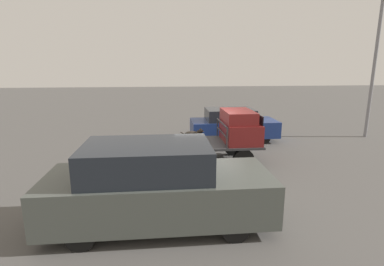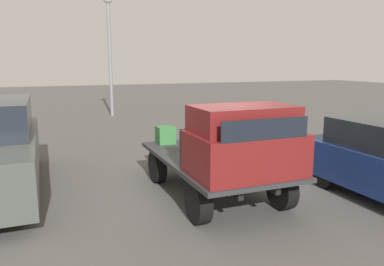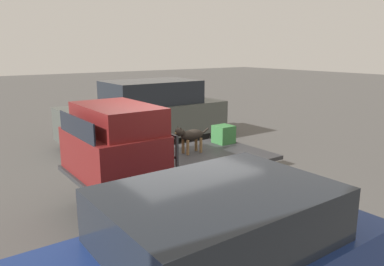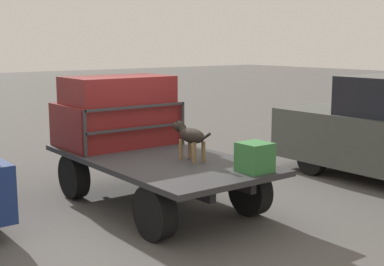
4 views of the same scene
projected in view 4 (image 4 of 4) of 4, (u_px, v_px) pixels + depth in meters
The scene contains 6 objects.
ground_plane at pixel (158, 206), 8.47m from camera, with size 80.00×80.00×0.00m, color #514F4C.
flatbed_truck at pixel (157, 170), 8.38m from camera, with size 3.92×2.02×0.80m.
truck_cab at pixel (116, 112), 9.23m from camera, with size 1.26×1.90×1.19m.
truck_headboard at pixel (137, 121), 8.71m from camera, with size 0.04×1.90×0.74m.
dog at pixel (190, 135), 8.02m from camera, with size 0.87×0.23×0.61m.
cargo_crate at pixel (255, 157), 7.31m from camera, with size 0.41×0.41×0.41m.
Camera 4 is at (-6.82, 4.52, 2.55)m, focal length 50.00 mm.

